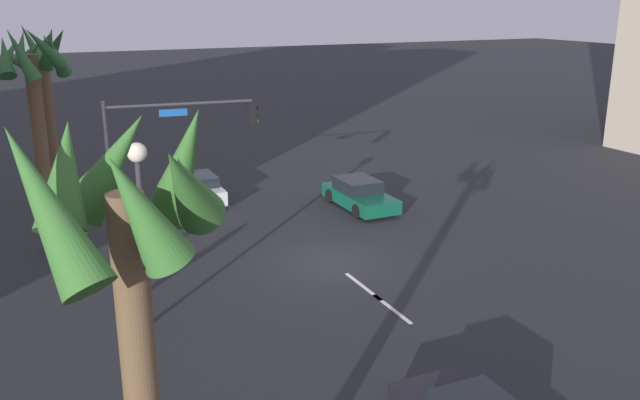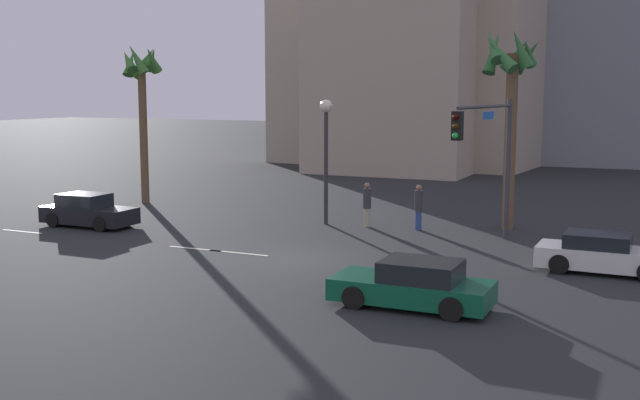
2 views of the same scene
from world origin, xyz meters
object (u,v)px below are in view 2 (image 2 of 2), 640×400
(car_0, at_px, (414,285))
(car_3, at_px, (88,211))
(traffic_signal, at_px, (491,146))
(palm_tree_0, at_px, (510,83))
(palm_tree_2, at_px, (141,84))
(car_2, at_px, (604,254))
(streetlamp, at_px, (326,136))
(building_0, at_px, (409,77))
(pedestrian_0, at_px, (419,206))
(pedestrian_1, at_px, (367,203))

(car_0, bearing_deg, car_3, 159.33)
(traffic_signal, height_order, palm_tree_0, palm_tree_0)
(traffic_signal, height_order, palm_tree_2, palm_tree_2)
(palm_tree_2, bearing_deg, car_0, -34.89)
(car_2, height_order, palm_tree_0, palm_tree_0)
(traffic_signal, bearing_deg, streetlamp, 162.45)
(palm_tree_0, bearing_deg, streetlamp, -164.22)
(car_0, bearing_deg, palm_tree_2, 145.11)
(streetlamp, distance_m, building_0, 30.32)
(car_2, relative_size, streetlamp, 0.78)
(palm_tree_2, height_order, building_0, building_0)
(palm_tree_0, xyz_separation_m, building_0, (-13.39, 27.47, 0.78))
(traffic_signal, xyz_separation_m, palm_tree_2, (-19.09, 4.54, 2.34))
(car_2, xyz_separation_m, palm_tree_2, (-23.35, 6.83, 5.59))
(building_0, bearing_deg, streetlamp, -73.26)
(car_0, relative_size, palm_tree_2, 0.53)
(car_3, distance_m, palm_tree_2, 9.13)
(pedestrian_0, relative_size, building_0, 0.09)
(traffic_signal, xyz_separation_m, streetlamp, (-7.72, 2.44, 0.05))
(palm_tree_0, bearing_deg, car_2, -56.60)
(car_0, height_order, palm_tree_0, palm_tree_0)
(car_3, height_order, building_0, building_0)
(streetlamp, distance_m, palm_tree_2, 11.80)
(car_2, distance_m, car_3, 21.13)
(palm_tree_0, distance_m, building_0, 30.57)
(streetlamp, relative_size, building_0, 0.27)
(car_3, height_order, palm_tree_0, palm_tree_0)
(pedestrian_1, height_order, palm_tree_2, palm_tree_2)
(traffic_signal, bearing_deg, building_0, 113.10)
(traffic_signal, distance_m, pedestrian_0, 5.30)
(car_3, height_order, traffic_signal, traffic_signal)
(palm_tree_2, bearing_deg, streetlamp, -10.43)
(car_3, relative_size, palm_tree_0, 0.49)
(traffic_signal, xyz_separation_m, building_0, (-13.65, 32.01, 3.11))
(traffic_signal, bearing_deg, car_2, -28.36)
(streetlamp, bearing_deg, pedestrian_0, 4.10)
(palm_tree_0, relative_size, palm_tree_2, 1.03)
(car_2, height_order, pedestrian_1, pedestrian_1)
(car_0, distance_m, traffic_signal, 9.30)
(car_2, relative_size, pedestrian_0, 2.22)
(car_2, bearing_deg, pedestrian_0, 147.20)
(streetlamp, relative_size, pedestrian_0, 2.83)
(car_2, distance_m, palm_tree_0, 9.91)
(car_0, distance_m, pedestrian_0, 11.97)
(car_2, relative_size, palm_tree_2, 0.52)
(car_2, xyz_separation_m, pedestrian_0, (-7.81, 5.03, 0.43))
(car_0, bearing_deg, streetlamp, 124.33)
(streetlamp, bearing_deg, car_3, -152.22)
(car_3, height_order, palm_tree_2, palm_tree_2)
(car_3, xyz_separation_m, palm_tree_2, (-2.22, 6.92, 5.53))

